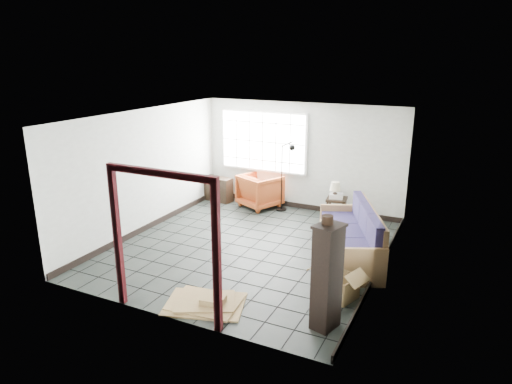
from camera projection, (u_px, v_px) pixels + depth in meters
The scene contains 15 objects.
ground at pixel (251, 248), 9.01m from camera, with size 5.50×5.50×0.00m, color black.
room_shell at pixel (251, 165), 8.55m from camera, with size 5.02×5.52×2.61m.
window_panel at pixel (263, 141), 11.29m from camera, with size 2.32×0.08×1.52m.
doorway_trim at pixel (163, 227), 6.28m from camera, with size 1.80×0.08×2.20m.
futon_sofa at pixel (353, 240), 8.45m from camera, with size 1.71×2.43×1.01m.
armchair at pixel (260, 189), 11.33m from camera, with size 0.89×0.83×0.91m, color #8D3C14.
side_table at pixel (337, 202), 10.53m from camera, with size 0.50×0.50×0.49m.
table_lamp at pixel (335, 187), 10.38m from camera, with size 0.29×0.29×0.40m.
projector at pixel (336, 196), 10.48m from camera, with size 0.35×0.30×0.11m.
floor_lamp at pixel (286, 174), 10.89m from camera, with size 0.52×0.33×1.73m.
console_shelf at pixel (218, 189), 11.86m from camera, with size 0.84×0.42×0.62m.
tall_shelf at pixel (327, 277), 6.18m from camera, with size 0.42×0.49×1.52m.
pot at pixel (327, 220), 5.99m from camera, with size 0.17×0.17×0.12m.
open_box at pixel (337, 285), 7.16m from camera, with size 1.00×0.70×0.51m.
cardboard_pile at pixel (206, 303), 6.93m from camera, with size 1.38×1.16×0.17m.
Camera 1 is at (3.72, -7.42, 3.66)m, focal length 32.00 mm.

